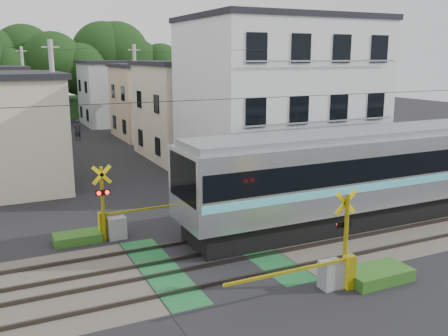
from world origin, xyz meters
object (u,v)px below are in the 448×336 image
crossing_signal_far (114,222)px  pedestrian (77,130)px  apartment_block (278,100)px  crossing_signal_near (335,267)px

crossing_signal_far → pedestrian: size_ratio=2.60×
apartment_block → pedestrian: 21.31m
apartment_block → pedestrian: apartment_block is taller
crossing_signal_near → apartment_block: size_ratio=0.46×
crossing_signal_near → crossing_signal_far: size_ratio=1.00×
apartment_block → pedestrian: size_ratio=5.60×
crossing_signal_near → pedestrian: (-2.38, 32.42, 0.20)m
crossing_signal_near → crossing_signal_far: same height
crossing_signal_near → pedestrian: crossing_signal_near is taller
crossing_signal_far → crossing_signal_near: bearing=-54.7°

